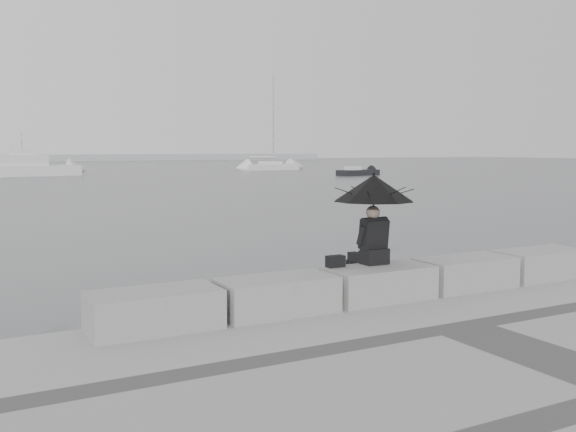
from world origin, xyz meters
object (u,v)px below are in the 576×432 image
sailboat_right (270,166)px  motor_cruiser (32,168)px  small_motorboat (358,172)px  seated_person (374,197)px

sailboat_right → motor_cruiser: 31.67m
sailboat_right → motor_cruiser: (-30.99, -6.52, 0.37)m
motor_cruiser → small_motorboat: size_ratio=1.85×
sailboat_right → small_motorboat: sailboat_right is taller
seated_person → small_motorboat: size_ratio=0.27×
sailboat_right → small_motorboat: (-0.03, -21.02, -0.20)m
sailboat_right → small_motorboat: bearing=-96.7°
seated_person → sailboat_right: (33.41, 70.14, -1.49)m
seated_person → motor_cruiser: bearing=87.8°
seated_person → sailboat_right: 77.71m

